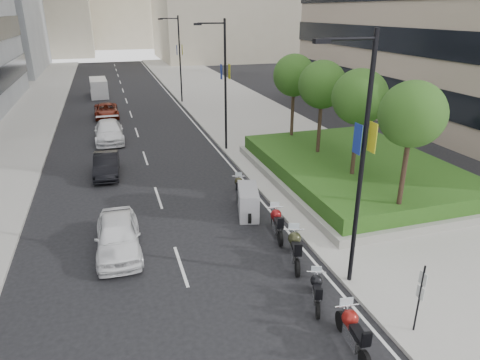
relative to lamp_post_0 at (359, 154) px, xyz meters
name	(u,v)px	position (x,y,z in m)	size (l,w,h in m)	color
ground	(248,323)	(-4.14, -1.00, -5.07)	(160.00, 160.00, 0.00)	black
sidewalk_right	(239,111)	(4.86, 29.00, -4.99)	(10.00, 100.00, 0.15)	#9E9B93
sidewalk_left	(9,126)	(-16.14, 29.00, -4.99)	(8.00, 100.00, 0.15)	#9E9B93
lane_edge	(187,115)	(-0.44, 29.00, -5.06)	(0.12, 100.00, 0.01)	silver
lane_centre	(132,119)	(-5.64, 29.00, -5.06)	(0.12, 100.00, 0.01)	silver
planter	(355,175)	(5.86, 9.00, -4.72)	(10.00, 14.00, 0.40)	gray
hedge	(356,166)	(5.86, 9.00, -4.12)	(9.40, 13.40, 0.80)	#194714
tree_0	(412,115)	(4.36, 3.00, 0.36)	(2.80, 2.80, 6.30)	#332319
tree_1	(360,97)	(4.36, 7.00, 0.36)	(2.80, 2.80, 6.30)	#332319
tree_2	(322,85)	(4.36, 11.00, 0.36)	(2.80, 2.80, 6.30)	#332319
tree_3	(294,76)	(4.36, 15.00, 0.36)	(2.80, 2.80, 6.30)	#332319
lamp_post_0	(359,154)	(0.00, 0.00, 0.00)	(2.34, 0.45, 9.00)	black
lamp_post_1	(223,80)	(0.00, 17.00, 0.00)	(2.34, 0.45, 9.00)	black
lamp_post_2	(178,55)	(0.00, 35.00, 0.00)	(2.34, 0.45, 9.00)	black
parking_sign	(420,295)	(0.66, -3.00, -3.61)	(0.06, 0.32, 2.50)	black
motorcycle_1	(353,331)	(-1.54, -2.96, -4.44)	(0.79, 2.36, 1.18)	black
motorcycle_2	(317,290)	(-1.57, -0.71, -4.54)	(0.93, 1.88, 0.99)	black
motorcycle_3	(295,248)	(-1.23, 1.87, -4.41)	(1.02, 2.40, 1.23)	black
motorcycle_4	(277,223)	(-1.08, 4.18, -4.44)	(0.80, 2.33, 1.17)	black
motorcycle_5	(248,202)	(-1.64, 6.58, -4.37)	(1.48, 2.46, 1.40)	black
motorcycle_6	(239,187)	(-1.44, 8.80, -4.51)	(0.88, 2.02, 1.04)	black
car_a	(118,236)	(-7.92, 4.83, -4.30)	(1.80, 4.48, 1.53)	white
car_b	(106,165)	(-8.20, 14.35, -4.39)	(1.43, 4.11, 1.35)	black
car_c	(109,131)	(-7.84, 22.06, -4.31)	(2.12, 5.21, 1.51)	white
car_d	(106,111)	(-7.89, 30.31, -4.42)	(2.16, 4.68, 1.30)	maroon
delivery_van	(99,89)	(-8.47, 41.50, -4.12)	(2.03, 4.90, 2.03)	silver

